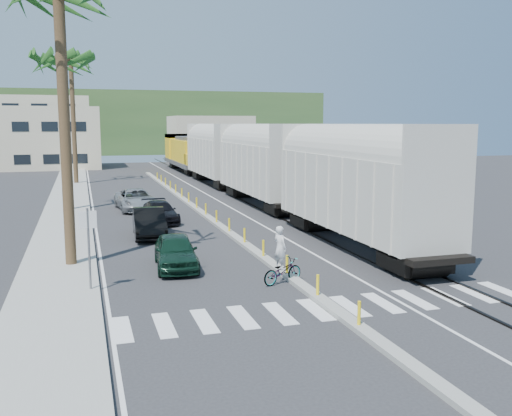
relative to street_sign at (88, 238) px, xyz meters
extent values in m
plane|color=#28282B|center=(7.30, -2.00, -1.97)|extent=(140.00, 140.00, 0.00)
cube|color=gray|center=(-1.20, 23.00, -1.90)|extent=(3.00, 90.00, 0.15)
cube|color=black|center=(11.58, 26.00, -1.94)|extent=(0.12, 100.00, 0.06)
cube|color=black|center=(13.02, 26.00, -1.94)|extent=(0.12, 100.00, 0.06)
cube|color=gray|center=(7.30, 18.00, -1.90)|extent=(0.45, 60.00, 0.15)
cylinder|color=yellow|center=(7.30, -6.00, -1.47)|extent=(0.10, 0.10, 0.70)
cylinder|color=yellow|center=(7.30, -3.00, -1.47)|extent=(0.10, 0.10, 0.70)
cylinder|color=yellow|center=(7.30, 0.00, -1.47)|extent=(0.10, 0.10, 0.70)
cylinder|color=yellow|center=(7.30, 3.00, -1.47)|extent=(0.10, 0.10, 0.70)
cylinder|color=yellow|center=(7.30, 6.00, -1.47)|extent=(0.10, 0.10, 0.70)
cylinder|color=yellow|center=(7.30, 9.00, -1.47)|extent=(0.10, 0.10, 0.70)
cylinder|color=yellow|center=(7.30, 12.00, -1.47)|extent=(0.10, 0.10, 0.70)
cylinder|color=yellow|center=(7.30, 15.00, -1.47)|extent=(0.10, 0.10, 0.70)
cylinder|color=yellow|center=(7.30, 18.00, -1.47)|extent=(0.10, 0.10, 0.70)
cylinder|color=yellow|center=(7.30, 21.00, -1.47)|extent=(0.10, 0.10, 0.70)
cylinder|color=yellow|center=(7.30, 24.00, -1.47)|extent=(0.10, 0.10, 0.70)
cylinder|color=yellow|center=(7.30, 27.00, -1.47)|extent=(0.10, 0.10, 0.70)
cylinder|color=yellow|center=(7.30, 30.00, -1.47)|extent=(0.10, 0.10, 0.70)
cylinder|color=yellow|center=(7.30, 33.00, -1.47)|extent=(0.10, 0.10, 0.70)
cylinder|color=yellow|center=(7.30, 36.00, -1.47)|extent=(0.10, 0.10, 0.70)
cylinder|color=yellow|center=(7.30, 39.00, -1.47)|extent=(0.10, 0.10, 0.70)
cube|color=silver|center=(7.30, -4.00, -1.97)|extent=(14.00, 2.20, 0.01)
cube|color=silver|center=(0.50, 23.00, -1.97)|extent=(0.12, 90.00, 0.01)
cube|color=silver|center=(9.80, 23.00, -1.97)|extent=(0.12, 90.00, 0.01)
cube|color=#B9B7A9|center=(12.30, 4.05, 0.73)|extent=(3.00, 12.88, 3.40)
cylinder|color=#B9B7A9|center=(12.30, 4.05, 2.43)|extent=(2.90, 12.58, 2.90)
cube|color=black|center=(12.30, 4.05, -1.47)|extent=(2.60, 12.88, 1.00)
cube|color=#B9B7A9|center=(12.30, 19.05, 0.73)|extent=(3.00, 12.88, 3.40)
cylinder|color=#B9B7A9|center=(12.30, 19.05, 2.43)|extent=(2.90, 12.58, 2.90)
cube|color=black|center=(12.30, 19.05, -1.47)|extent=(2.60, 12.88, 1.00)
cube|color=#B9B7A9|center=(12.30, 34.05, 0.73)|extent=(3.00, 12.88, 3.40)
cylinder|color=#B9B7A9|center=(12.30, 34.05, 2.43)|extent=(2.90, 12.58, 2.90)
cube|color=black|center=(12.30, 34.05, -1.47)|extent=(2.60, 12.88, 1.00)
cube|color=#4C4C4F|center=(12.30, 50.05, -0.92)|extent=(3.00, 17.00, 0.50)
cube|color=gold|center=(12.30, 49.05, 0.63)|extent=(2.70, 12.24, 2.60)
cube|color=gold|center=(12.30, 55.83, 0.93)|extent=(3.00, 3.74, 3.20)
cube|color=black|center=(12.30, 50.05, -1.52)|extent=(2.60, 13.60, 0.90)
cylinder|color=brown|center=(-0.70, 4.00, 3.53)|extent=(0.44, 0.44, 11.00)
cylinder|color=brown|center=(-1.00, 20.00, 3.03)|extent=(0.44, 0.44, 10.00)
sphere|color=#1A4916|center=(-1.00, 20.00, 8.18)|extent=(3.20, 3.20, 3.20)
cylinder|color=brown|center=(-0.70, 38.00, 4.03)|extent=(0.44, 0.44, 12.00)
sphere|color=#1A4916|center=(-0.70, 38.00, 10.18)|extent=(3.20, 3.20, 3.20)
cylinder|color=slate|center=(0.00, 0.00, -0.47)|extent=(0.08, 0.08, 3.00)
cube|color=silver|center=(0.00, 0.00, 0.63)|extent=(0.60, 0.04, 0.60)
cube|color=beige|center=(-3.70, 60.00, 2.03)|extent=(12.00, 10.00, 8.00)
cube|color=beige|center=(-5.70, 76.00, 3.03)|extent=(14.00, 12.00, 10.00)
cube|color=beige|center=(19.30, 68.00, 1.53)|extent=(12.00, 10.00, 7.00)
cube|color=#385628|center=(7.30, 98.00, 4.03)|extent=(80.00, 20.00, 12.00)
imported|color=black|center=(3.41, 2.59, -1.27)|extent=(2.28, 4.35, 1.40)
imported|color=black|center=(3.12, 9.50, -1.23)|extent=(2.03, 4.68, 1.49)
imported|color=black|center=(4.23, 13.71, -1.35)|extent=(2.32, 4.54, 1.25)
imported|color=#A0A3A5|center=(3.32, 19.10, -1.25)|extent=(3.13, 5.52, 1.44)
imported|color=#9EA0A5|center=(6.82, -0.82, -1.51)|extent=(1.84, 2.20, 0.93)
imported|color=silver|center=(6.72, -0.82, -0.61)|extent=(0.86, 0.80, 1.62)
camera|label=1|loc=(-0.11, -20.13, 3.90)|focal=40.00mm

